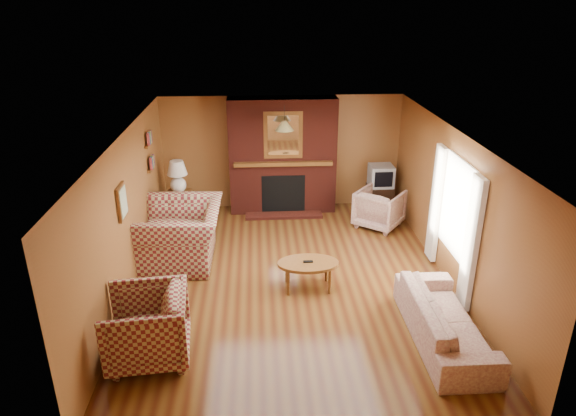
{
  "coord_description": "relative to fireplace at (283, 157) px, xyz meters",
  "views": [
    {
      "loc": [
        -0.53,
        -7.22,
        4.27
      ],
      "look_at": [
        -0.04,
        0.6,
        1.02
      ],
      "focal_mm": 32.0,
      "sensor_mm": 36.0,
      "label": 1
    }
  ],
  "objects": [
    {
      "name": "bookshelf",
      "position": [
        -2.44,
        -1.08,
        0.48
      ],
      "size": [
        0.09,
        0.55,
        0.71
      ],
      "color": "brown",
      "rests_on": "wall_left"
    },
    {
      "name": "tv_stand",
      "position": [
        2.05,
        -0.18,
        -0.9
      ],
      "size": [
        0.52,
        0.47,
        0.56
      ],
      "primitive_type": "cube",
      "rotation": [
        0.0,
        0.0,
        0.01
      ],
      "color": "black",
      "rests_on": "floor"
    },
    {
      "name": "plaid_armchair",
      "position": [
        -1.95,
        -4.78,
        -0.72
      ],
      "size": [
        1.1,
        1.08,
        0.92
      ],
      "primitive_type": "imported",
      "rotation": [
        0.0,
        0.0,
        -1.48
      ],
      "color": "maroon",
      "rests_on": "floor"
    },
    {
      "name": "table_lamp",
      "position": [
        -2.1,
        -0.53,
        -0.17
      ],
      "size": [
        0.4,
        0.4,
        0.65
      ],
      "color": "white",
      "rests_on": "side_table"
    },
    {
      "name": "floor",
      "position": [
        0.0,
        -2.98,
        -1.18
      ],
      "size": [
        6.5,
        6.5,
        0.0
      ],
      "primitive_type": "plane",
      "color": "#4B2310",
      "rests_on": "ground"
    },
    {
      "name": "wall_front",
      "position": [
        0.0,
        -6.23,
        0.02
      ],
      "size": [
        6.5,
        0.0,
        6.5
      ],
      "primitive_type": "plane",
      "rotation": [
        -1.57,
        0.0,
        0.0
      ],
      "color": "#94612D",
      "rests_on": "floor"
    },
    {
      "name": "wall_left",
      "position": [
        -2.5,
        -2.98,
        0.02
      ],
      "size": [
        0.0,
        6.5,
        6.5
      ],
      "primitive_type": "plane",
      "rotation": [
        1.57,
        0.0,
        1.57
      ],
      "color": "#94612D",
      "rests_on": "floor"
    },
    {
      "name": "coffee_table",
      "position": [
        0.22,
        -3.23,
        -0.78
      ],
      "size": [
        0.95,
        0.59,
        0.48
      ],
      "color": "brown",
      "rests_on": "floor"
    },
    {
      "name": "crt_tv",
      "position": [
        2.05,
        -0.19,
        -0.39
      ],
      "size": [
        0.49,
        0.49,
        0.45
      ],
      "color": "#9B9EA2",
      "rests_on": "tv_stand"
    },
    {
      "name": "floral_armchair",
      "position": [
        1.86,
        -0.97,
        -0.8
      ],
      "size": [
        1.15,
        1.15,
        0.76
      ],
      "primitive_type": "imported",
      "rotation": [
        0.0,
        0.0,
        2.48
      ],
      "color": "beige",
      "rests_on": "floor"
    },
    {
      "name": "window_right",
      "position": [
        2.45,
        -3.18,
        -0.06
      ],
      "size": [
        0.1,
        1.85,
        2.0
      ],
      "color": "beige",
      "rests_on": "wall_right"
    },
    {
      "name": "wall_back",
      "position": [
        0.0,
        0.27,
        0.02
      ],
      "size": [
        6.5,
        0.0,
        6.5
      ],
      "primitive_type": "plane",
      "rotation": [
        1.57,
        0.0,
        0.0
      ],
      "color": "#94612D",
      "rests_on": "floor"
    },
    {
      "name": "ceiling",
      "position": [
        0.0,
        -2.98,
        1.22
      ],
      "size": [
        6.5,
        6.5,
        0.0
      ],
      "primitive_type": "plane",
      "rotation": [
        3.14,
        0.0,
        0.0
      ],
      "color": "silver",
      "rests_on": "wall_back"
    },
    {
      "name": "side_table",
      "position": [
        -2.1,
        -0.53,
        -0.86
      ],
      "size": [
        0.5,
        0.5,
        0.64
      ],
      "primitive_type": "cube",
      "rotation": [
        0.0,
        0.0,
        0.04
      ],
      "color": "brown",
      "rests_on": "floor"
    },
    {
      "name": "floral_sofa",
      "position": [
        1.9,
        -4.65,
        -0.88
      ],
      "size": [
        0.83,
        2.1,
        0.61
      ],
      "primitive_type": "imported",
      "rotation": [
        0.0,
        0.0,
        1.57
      ],
      "color": "beige",
      "rests_on": "floor"
    },
    {
      "name": "botanical_print",
      "position": [
        -2.47,
        -3.28,
        0.37
      ],
      "size": [
        0.05,
        0.4,
        0.5
      ],
      "color": "brown",
      "rests_on": "wall_left"
    },
    {
      "name": "plaid_loveseat",
      "position": [
        -1.85,
        -2.19,
        -0.68
      ],
      "size": [
        1.37,
        1.56,
        1.0
      ],
      "primitive_type": "imported",
      "rotation": [
        0.0,
        0.0,
        -1.58
      ],
      "color": "maroon",
      "rests_on": "floor"
    },
    {
      "name": "wall_right",
      "position": [
        2.5,
        -2.98,
        0.02
      ],
      "size": [
        0.0,
        6.5,
        6.5
      ],
      "primitive_type": "plane",
      "rotation": [
        1.57,
        0.0,
        -1.57
      ],
      "color": "#94612D",
      "rests_on": "floor"
    },
    {
      "name": "pendant_light",
      "position": [
        0.0,
        -0.68,
        0.82
      ],
      "size": [
        0.36,
        0.36,
        0.48
      ],
      "color": "black",
      "rests_on": "ceiling"
    },
    {
      "name": "fireplace",
      "position": [
        0.0,
        0.0,
        0.0
      ],
      "size": [
        2.2,
        0.82,
        2.4
      ],
      "color": "#501811",
      "rests_on": "floor"
    }
  ]
}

